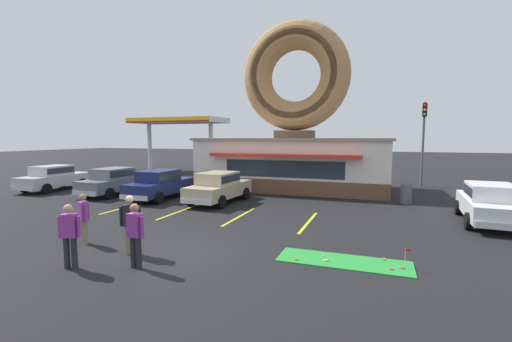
% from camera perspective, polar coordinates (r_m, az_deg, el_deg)
% --- Properties ---
extents(ground_plane, '(160.00, 160.00, 0.00)m').
position_cam_1_polar(ground_plane, '(10.70, -13.70, -13.09)').
color(ground_plane, black).
extents(donut_shop_building, '(12.30, 6.75, 10.96)m').
position_cam_1_polar(donut_shop_building, '(22.99, 6.46, 6.42)').
color(donut_shop_building, brown).
rests_on(donut_shop_building, ground).
extents(putting_mat, '(3.58, 1.17, 0.03)m').
position_cam_1_polar(putting_mat, '(9.99, 14.38, -14.38)').
color(putting_mat, green).
rests_on(putting_mat, ground).
extents(mini_donut_near_left, '(0.13, 0.13, 0.04)m').
position_cam_1_polar(mini_donut_near_left, '(9.75, 21.58, -14.90)').
color(mini_donut_near_left, '#A5724C').
rests_on(mini_donut_near_left, putting_mat).
extents(mini_donut_near_right, '(0.13, 0.13, 0.04)m').
position_cam_1_polar(mini_donut_near_right, '(9.88, 11.59, -14.34)').
color(mini_donut_near_right, '#E5C666').
rests_on(mini_donut_near_right, putting_mat).
extents(mini_donut_mid_left, '(0.13, 0.13, 0.04)m').
position_cam_1_polar(mini_donut_mid_left, '(10.40, 20.53, -13.57)').
color(mini_donut_mid_left, '#D17F47').
rests_on(mini_donut_mid_left, putting_mat).
extents(mini_donut_mid_centre, '(0.13, 0.13, 0.04)m').
position_cam_1_polar(mini_donut_mid_centre, '(9.93, 23.09, -14.59)').
color(mini_donut_mid_centre, '#A5724C').
rests_on(mini_donut_mid_centre, putting_mat).
extents(mini_donut_mid_right, '(0.13, 0.13, 0.04)m').
position_cam_1_polar(mini_donut_mid_right, '(9.83, 6.65, -14.38)').
color(mini_donut_mid_right, '#D17F47').
rests_on(mini_donut_mid_right, putting_mat).
extents(golf_ball, '(0.04, 0.04, 0.04)m').
position_cam_1_polar(golf_ball, '(10.20, 11.15, -13.67)').
color(golf_ball, white).
rests_on(golf_ball, putting_mat).
extents(putting_flag_pin, '(0.13, 0.01, 0.55)m').
position_cam_1_polar(putting_flag_pin, '(9.83, 23.83, -12.43)').
color(putting_flag_pin, silver).
rests_on(putting_flag_pin, putting_mat).
extents(car_silver, '(2.09, 4.61, 1.60)m').
position_cam_1_polar(car_silver, '(25.62, -30.66, -0.84)').
color(car_silver, '#B2B5BA').
rests_on(car_silver, ground).
extents(car_grey, '(2.07, 4.60, 1.60)m').
position_cam_1_polar(car_grey, '(21.98, -22.53, -1.42)').
color(car_grey, slate).
rests_on(car_grey, ground).
extents(car_navy, '(2.00, 4.57, 1.60)m').
position_cam_1_polar(car_navy, '(19.72, -15.73, -1.97)').
color(car_navy, navy).
rests_on(car_navy, ground).
extents(car_champagne, '(2.17, 4.65, 1.60)m').
position_cam_1_polar(car_champagne, '(17.99, -6.23, -2.50)').
color(car_champagne, '#BCAD89').
rests_on(car_champagne, ground).
extents(car_white, '(2.18, 4.65, 1.60)m').
position_cam_1_polar(car_white, '(16.31, 34.41, -4.30)').
color(car_white, silver).
rests_on(car_white, ground).
extents(pedestrian_blue_sweater_man, '(0.52, 0.40, 1.74)m').
position_cam_1_polar(pedestrian_blue_sweater_man, '(10.67, -20.20, -7.92)').
color(pedestrian_blue_sweater_man, '#7F7056').
rests_on(pedestrian_blue_sweater_man, ground).
extents(pedestrian_hooded_kid, '(0.54, 0.39, 1.61)m').
position_cam_1_polar(pedestrian_hooded_kid, '(12.32, -26.78, -6.77)').
color(pedestrian_hooded_kid, '#7F7056').
rests_on(pedestrian_hooded_kid, ground).
extents(pedestrian_leather_jacket_man, '(0.59, 0.29, 1.70)m').
position_cam_1_polar(pedestrian_leather_jacket_man, '(9.53, -19.49, -9.64)').
color(pedestrian_leather_jacket_man, '#232328').
rests_on(pedestrian_leather_jacket_man, ground).
extents(pedestrian_clipboard_woman, '(0.57, 0.34, 1.70)m').
position_cam_1_polar(pedestrian_clipboard_woman, '(10.18, -28.66, -9.06)').
color(pedestrian_clipboard_woman, '#232328').
rests_on(pedestrian_clipboard_woman, ground).
extents(trash_bin, '(0.57, 0.57, 0.97)m').
position_cam_1_polar(trash_bin, '(19.31, 23.74, -3.51)').
color(trash_bin, '#51565B').
rests_on(trash_bin, ground).
extents(traffic_light_pole, '(0.28, 0.47, 5.80)m').
position_cam_1_polar(traffic_light_pole, '(26.10, 26.14, 5.72)').
color(traffic_light_pole, '#595B60').
rests_on(traffic_light_pole, ground).
extents(gas_station_canopy, '(9.00, 4.46, 5.30)m').
position_cam_1_polar(gas_station_canopy, '(34.67, -12.78, 7.89)').
color(gas_station_canopy, silver).
rests_on(gas_station_canopy, ground).
extents(parking_stripe_far_left, '(0.12, 3.60, 0.01)m').
position_cam_1_polar(parking_stripe_far_left, '(18.06, -20.68, -5.60)').
color(parking_stripe_far_left, yellow).
rests_on(parking_stripe_far_left, ground).
extents(parking_stripe_left, '(0.12, 3.60, 0.01)m').
position_cam_1_polar(parking_stripe_left, '(16.30, -12.59, -6.56)').
color(parking_stripe_left, yellow).
rests_on(parking_stripe_left, ground).
extents(parking_stripe_mid_left, '(0.12, 3.60, 0.01)m').
position_cam_1_polar(parking_stripe_mid_left, '(14.93, -2.74, -7.55)').
color(parking_stripe_mid_left, yellow).
rests_on(parking_stripe_mid_left, ground).
extents(parking_stripe_centre, '(0.12, 3.60, 0.01)m').
position_cam_1_polar(parking_stripe_centre, '(14.08, 8.73, -8.43)').
color(parking_stripe_centre, yellow).
rests_on(parking_stripe_centre, ground).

